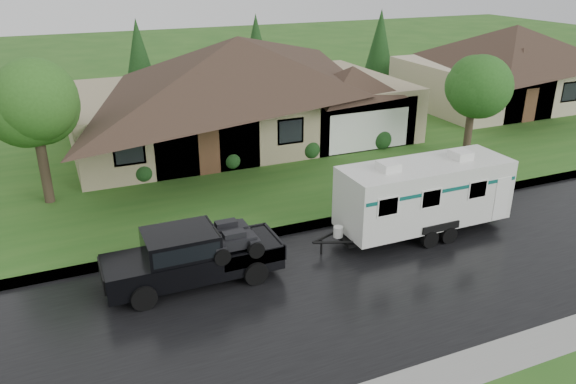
# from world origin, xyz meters

# --- Properties ---
(ground) EXTENTS (140.00, 140.00, 0.00)m
(ground) POSITION_xyz_m (0.00, 0.00, 0.00)
(ground) COLOR #27581B
(ground) RESTS_ON ground
(road) EXTENTS (140.00, 8.00, 0.01)m
(road) POSITION_xyz_m (0.00, -2.00, 0.01)
(road) COLOR black
(road) RESTS_ON ground
(curb) EXTENTS (140.00, 0.50, 0.15)m
(curb) POSITION_xyz_m (0.00, 2.25, 0.07)
(curb) COLOR gray
(curb) RESTS_ON ground
(lawn) EXTENTS (140.00, 26.00, 0.15)m
(lawn) POSITION_xyz_m (0.00, 15.00, 0.07)
(lawn) COLOR #27581B
(lawn) RESTS_ON ground
(house_main) EXTENTS (19.44, 10.80, 6.90)m
(house_main) POSITION_xyz_m (2.29, 13.84, 3.59)
(house_main) COLOR #998968
(house_main) RESTS_ON lawn
(house_neighbor) EXTENTS (15.12, 9.72, 6.45)m
(house_neighbor) POSITION_xyz_m (22.27, 14.34, 3.32)
(house_neighbor) COLOR #BBAD8B
(house_neighbor) RESTS_ON lawn
(tree_left_green) EXTENTS (3.55, 3.55, 5.87)m
(tree_left_green) POSITION_xyz_m (-8.33, 8.51, 4.22)
(tree_left_green) COLOR #382B1E
(tree_left_green) RESTS_ON lawn
(tree_right_green) EXTENTS (3.19, 3.19, 5.28)m
(tree_right_green) POSITION_xyz_m (11.38, 6.10, 3.81)
(tree_right_green) COLOR #382B1E
(tree_right_green) RESTS_ON lawn
(shrub_row) EXTENTS (13.60, 1.00, 1.00)m
(shrub_row) POSITION_xyz_m (2.00, 9.30, 0.65)
(shrub_row) COLOR #143814
(shrub_row) RESTS_ON lawn
(pickup_truck) EXTENTS (5.51, 2.09, 1.84)m
(pickup_truck) POSITION_xyz_m (-4.42, 0.19, 0.98)
(pickup_truck) COLOR black
(pickup_truck) RESTS_ON ground
(travel_trailer) EXTENTS (6.80, 2.39, 3.05)m
(travel_trailer) POSITION_xyz_m (4.38, 0.19, 1.62)
(travel_trailer) COLOR silver
(travel_trailer) RESTS_ON ground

